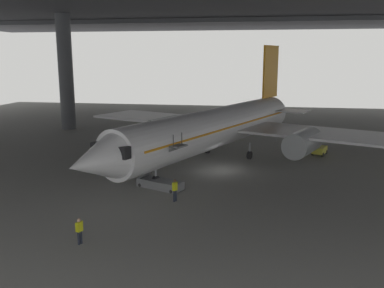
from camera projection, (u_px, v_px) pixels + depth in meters
ground_plane at (215, 170)px, 40.91m from camera, size 110.00×110.00×0.00m
hangar_structure at (228, 0)px, 50.63m from camera, size 121.00×99.00×18.26m
airplane_main at (218, 127)px, 43.83m from camera, size 37.72×37.73×12.27m
boarding_stairs at (161, 179)px, 35.06m from camera, size 4.56×3.01×4.83m
crew_worker_near_nose at (79, 230)px, 24.45m from camera, size 0.35×0.50×1.60m
crew_worker_by_stairs at (175, 189)px, 31.70m from camera, size 0.38×0.47×1.76m
baggage_tug at (320, 150)px, 47.19m from camera, size 1.96×2.49×0.90m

